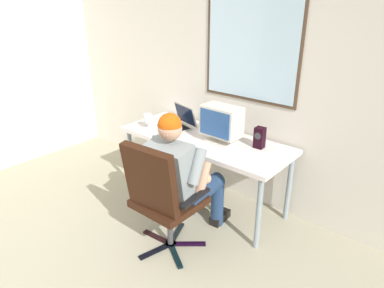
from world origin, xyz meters
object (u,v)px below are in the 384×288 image
(laptop, at_px, (179,121))
(wine_glass, at_px, (148,118))
(desk_speaker, at_px, (260,138))
(desk, at_px, (204,143))
(office_chair, at_px, (160,194))
(person_seated, at_px, (182,174))
(crt_monitor, at_px, (221,122))

(laptop, relative_size, wine_glass, 2.51)
(wine_glass, distance_m, desk_speaker, 1.19)
(wine_glass, relative_size, desk_speaker, 0.80)
(laptop, distance_m, wine_glass, 0.33)
(desk, xyz_separation_m, wine_glass, (-0.61, -0.17, 0.17))
(office_chair, xyz_separation_m, laptop, (-0.62, 0.91, 0.22))
(person_seated, xyz_separation_m, desk_speaker, (0.32, 0.70, 0.20))
(office_chair, height_order, desk_speaker, office_chair)
(crt_monitor, height_order, desk_speaker, crt_monitor)
(office_chair, distance_m, desk_speaker, 1.06)
(wine_glass, bearing_deg, office_chair, -38.55)
(laptop, bearing_deg, desk, -9.75)
(desk, relative_size, office_chair, 1.72)
(person_seated, bearing_deg, desk_speaker, 65.26)
(wine_glass, xyz_separation_m, desk_speaker, (1.15, 0.31, -0.01))
(desk, height_order, person_seated, person_seated)
(laptop, bearing_deg, office_chair, -55.81)
(crt_monitor, bearing_deg, person_seated, -87.75)
(office_chair, bearing_deg, person_seated, 94.05)
(crt_monitor, distance_m, laptop, 0.60)
(office_chair, relative_size, desk_speaker, 5.22)
(office_chair, bearing_deg, desk_speaker, 72.82)
(desk, bearing_deg, laptop, 170.25)
(desk, xyz_separation_m, person_seated, (0.21, -0.57, -0.04))
(laptop, bearing_deg, desk_speaker, 4.07)
(desk_speaker, bearing_deg, crt_monitor, -161.05)
(person_seated, bearing_deg, wine_glass, 154.47)
(desk, height_order, laptop, laptop)
(laptop, relative_size, desk_speaker, 2.01)
(crt_monitor, bearing_deg, wine_glass, -166.91)
(desk, bearing_deg, desk_speaker, 13.88)
(desk, relative_size, crt_monitor, 4.65)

